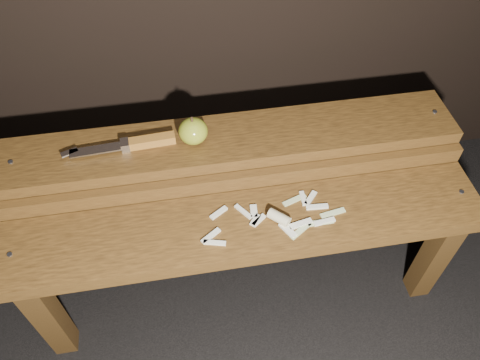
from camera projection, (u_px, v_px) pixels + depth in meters
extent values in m
plane|color=black|center=(243.00, 284.00, 1.50)|extent=(60.00, 60.00, 0.00)
cube|color=#3A240E|center=(48.00, 315.00, 1.23)|extent=(0.06, 0.06, 0.38)
cube|color=#3A240E|center=(434.00, 256.00, 1.34)|extent=(0.06, 0.06, 0.38)
cube|color=#4C2F12|center=(247.00, 226.00, 1.16)|extent=(1.20, 0.20, 0.04)
cylinder|color=slate|center=(10.00, 255.00, 1.08)|extent=(0.01, 0.01, 0.00)
cylinder|color=slate|center=(462.00, 192.00, 1.20)|extent=(0.01, 0.01, 0.00)
cube|color=#3A240E|center=(53.00, 215.00, 1.39)|extent=(0.06, 0.06, 0.46)
cube|color=#3A240E|center=(398.00, 170.00, 1.50)|extent=(0.06, 0.06, 0.46)
cube|color=#4C2F12|center=(240.00, 181.00, 1.20)|extent=(1.20, 0.02, 0.05)
cube|color=#4C2F12|center=(233.00, 141.00, 1.24)|extent=(1.20, 0.18, 0.04)
cylinder|color=slate|center=(11.00, 162.00, 1.16)|extent=(0.01, 0.01, 0.00)
cylinder|color=slate|center=(435.00, 112.00, 1.28)|extent=(0.01, 0.01, 0.00)
ellipsoid|color=olive|center=(193.00, 131.00, 1.18)|extent=(0.08, 0.08, 0.07)
cylinder|color=#382314|center=(192.00, 119.00, 1.15)|extent=(0.01, 0.01, 0.01)
cube|color=#995F21|center=(152.00, 141.00, 1.19)|extent=(0.12, 0.03, 0.02)
cube|color=silver|center=(125.00, 145.00, 1.18)|extent=(0.02, 0.03, 0.03)
cube|color=silver|center=(95.00, 150.00, 1.17)|extent=(0.13, 0.04, 0.00)
cube|color=silver|center=(69.00, 152.00, 1.17)|extent=(0.05, 0.03, 0.00)
cube|color=beige|center=(215.00, 243.00, 1.10)|extent=(0.05, 0.02, 0.01)
cube|color=beige|center=(255.00, 220.00, 1.14)|extent=(0.03, 0.04, 0.01)
cube|color=beige|center=(317.00, 207.00, 1.17)|extent=(0.06, 0.02, 0.01)
cube|color=beige|center=(300.00, 224.00, 1.13)|extent=(0.06, 0.03, 0.01)
cube|color=beige|center=(311.00, 198.00, 1.19)|extent=(0.04, 0.05, 0.01)
cube|color=beige|center=(303.00, 198.00, 1.19)|extent=(0.01, 0.04, 0.01)
cube|color=beige|center=(324.00, 222.00, 1.14)|extent=(0.06, 0.02, 0.01)
cube|color=beige|center=(211.00, 236.00, 1.11)|extent=(0.05, 0.04, 0.01)
cube|color=beige|center=(219.00, 213.00, 1.16)|extent=(0.05, 0.04, 0.01)
cube|color=beige|center=(288.00, 230.00, 1.12)|extent=(0.04, 0.05, 0.01)
cube|color=beige|center=(254.00, 211.00, 1.16)|extent=(0.02, 0.04, 0.01)
cube|color=beige|center=(259.00, 220.00, 1.14)|extent=(0.04, 0.04, 0.01)
cube|color=beige|center=(243.00, 212.00, 1.16)|extent=(0.04, 0.05, 0.01)
cylinder|color=#C9BB8C|center=(279.00, 217.00, 1.13)|extent=(0.06, 0.06, 0.03)
cube|color=#BCC988|center=(294.00, 200.00, 1.18)|extent=(0.07, 0.03, 0.00)
cube|color=#BCC988|center=(333.00, 213.00, 1.16)|extent=(0.07, 0.02, 0.00)
cube|color=#BCC988|center=(320.00, 222.00, 1.14)|extent=(0.07, 0.01, 0.00)
cube|color=#BCC988|center=(301.00, 230.00, 1.12)|extent=(0.06, 0.05, 0.00)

